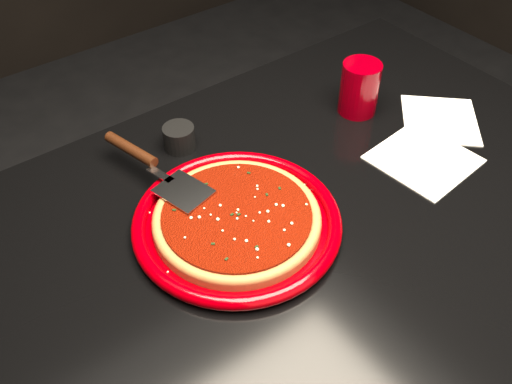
{
  "coord_description": "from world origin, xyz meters",
  "views": [
    {
      "loc": [
        -0.44,
        -0.47,
        1.42
      ],
      "look_at": [
        -0.03,
        0.07,
        0.77
      ],
      "focal_mm": 40.0,
      "sensor_mm": 36.0,
      "label": 1
    }
  ],
  "objects_px": {
    "ramekin": "(179,137)",
    "plate": "(237,222)",
    "cup": "(359,88)",
    "pizza_server": "(156,167)",
    "table": "(289,342)"
  },
  "relations": [
    {
      "from": "table",
      "to": "cup",
      "type": "height_order",
      "value": "cup"
    },
    {
      "from": "cup",
      "to": "ramekin",
      "type": "relative_size",
      "value": 1.81
    },
    {
      "from": "cup",
      "to": "ramekin",
      "type": "xyz_separation_m",
      "value": [
        -0.34,
        0.11,
        -0.03
      ]
    },
    {
      "from": "table",
      "to": "plate",
      "type": "distance_m",
      "value": 0.4
    },
    {
      "from": "plate",
      "to": "ramekin",
      "type": "height_order",
      "value": "ramekin"
    },
    {
      "from": "ramekin",
      "to": "plate",
      "type": "bearing_deg",
      "value": -98.34
    },
    {
      "from": "plate",
      "to": "cup",
      "type": "xyz_separation_m",
      "value": [
        0.37,
        0.11,
        0.04
      ]
    },
    {
      "from": "cup",
      "to": "ramekin",
      "type": "height_order",
      "value": "cup"
    },
    {
      "from": "cup",
      "to": "ramekin",
      "type": "bearing_deg",
      "value": 161.69
    },
    {
      "from": "ramekin",
      "to": "pizza_server",
      "type": "bearing_deg",
      "value": -141.44
    },
    {
      "from": "pizza_server",
      "to": "cup",
      "type": "height_order",
      "value": "cup"
    },
    {
      "from": "plate",
      "to": "pizza_server",
      "type": "distance_m",
      "value": 0.17
    },
    {
      "from": "cup",
      "to": "plate",
      "type": "bearing_deg",
      "value": -162.99
    },
    {
      "from": "table",
      "to": "pizza_server",
      "type": "relative_size",
      "value": 4.26
    },
    {
      "from": "plate",
      "to": "cup",
      "type": "distance_m",
      "value": 0.39
    }
  ]
}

